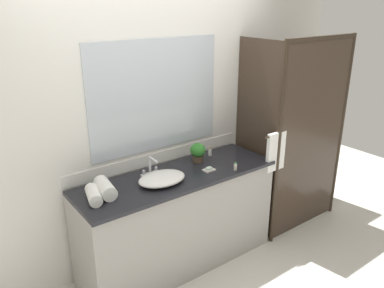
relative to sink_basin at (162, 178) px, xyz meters
name	(u,v)px	position (x,y,z in m)	size (l,w,h in m)	color
ground_plane	(179,262)	(0.19, 0.04, -0.94)	(8.00, 8.00, 0.00)	silver
wall_back_with_mirror	(155,120)	(0.19, 0.39, 0.37)	(4.40, 0.06, 2.60)	silver
vanity_cabinet	(178,220)	(0.19, 0.05, -0.49)	(1.80, 0.58, 0.90)	#9E9993
shower_enclosure	(294,137)	(1.46, -0.14, 0.09)	(1.20, 0.59, 2.00)	#2D2319
sink_basin	(162,178)	(0.00, 0.00, 0.00)	(0.41, 0.29, 0.07)	white
faucet	(151,169)	(0.00, 0.18, 0.02)	(0.17, 0.15, 0.17)	silver
potted_plant	(198,152)	(0.50, 0.17, 0.06)	(0.14, 0.14, 0.18)	#473828
soap_dish	(209,169)	(0.46, -0.04, -0.02)	(0.10, 0.07, 0.04)	silver
amenity_bottle_lotion	(235,166)	(0.65, -0.17, 0.00)	(0.03, 0.03, 0.07)	silver
amenity_bottle_conditioner	(210,151)	(0.69, 0.22, 0.00)	(0.03, 0.03, 0.09)	white
rolled_towel_near_edge	(93,195)	(-0.57, 0.05, 0.01)	(0.10, 0.10, 0.23)	white
rolled_towel_middle	(105,188)	(-0.46, 0.08, 0.02)	(0.12, 0.12, 0.26)	white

